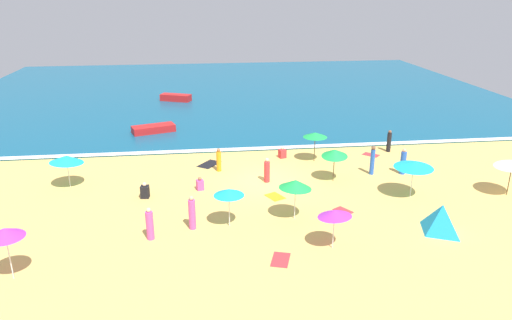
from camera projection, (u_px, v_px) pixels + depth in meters
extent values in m
plane|color=#EDBC60|center=(265.00, 182.00, 29.58)|extent=(60.00, 60.00, 0.00)
cube|color=#0F567A|center=(231.00, 91.00, 55.70)|extent=(60.00, 44.00, 0.10)
cube|color=white|center=(253.00, 148.00, 35.43)|extent=(57.00, 0.70, 0.01)
cylinder|color=#4C3823|center=(315.00, 147.00, 32.82)|extent=(0.05, 0.05, 2.02)
cone|color=green|center=(315.00, 135.00, 32.51)|extent=(2.10, 2.10, 0.32)
cylinder|color=#4C3823|center=(334.00, 165.00, 29.44)|extent=(0.05, 0.05, 2.02)
cone|color=green|center=(335.00, 153.00, 29.15)|extent=(2.13, 2.15, 0.64)
cylinder|color=silver|center=(229.00, 208.00, 23.75)|extent=(0.05, 0.05, 1.99)
cone|color=#19B7C6|center=(229.00, 192.00, 23.46)|extent=(1.83, 1.83, 0.36)
cylinder|color=silver|center=(412.00, 180.00, 27.12)|extent=(0.05, 0.05, 2.06)
cone|color=#19B7C6|center=(414.00, 165.00, 26.81)|extent=(2.95, 2.95, 0.37)
cylinder|color=silver|center=(334.00, 230.00, 21.73)|extent=(0.05, 0.05, 1.88)
cone|color=#B733C6|center=(335.00, 213.00, 21.45)|extent=(2.22, 2.23, 0.49)
cylinder|color=silver|center=(9.00, 254.00, 19.32)|extent=(0.05, 0.05, 2.29)
cone|color=#B733C6|center=(5.00, 233.00, 18.99)|extent=(1.97, 1.97, 0.42)
cylinder|color=silver|center=(68.00, 172.00, 28.54)|extent=(0.05, 0.05, 1.94)
cone|color=#19B7C6|center=(66.00, 159.00, 28.27)|extent=(2.65, 2.63, 0.62)
cylinder|color=silver|center=(295.00, 200.00, 24.49)|extent=(0.05, 0.05, 2.13)
cone|color=green|center=(295.00, 184.00, 24.18)|extent=(2.15, 2.14, 0.56)
cylinder|color=#4C3823|center=(510.00, 179.00, 27.35)|extent=(0.05, 0.05, 2.06)
pyramid|color=#1999D8|center=(441.00, 218.00, 23.26)|extent=(2.08, 2.19, 1.46)
cylinder|color=#D84CA5|center=(150.00, 225.00, 22.59)|extent=(0.45, 0.45, 1.43)
sphere|color=beige|center=(149.00, 210.00, 22.31)|extent=(0.22, 0.22, 0.22)
cube|color=red|center=(282.00, 154.00, 33.71)|extent=(0.57, 0.57, 0.61)
sphere|color=beige|center=(282.00, 148.00, 33.57)|extent=(0.23, 0.23, 0.23)
cylinder|color=black|center=(389.00, 142.00, 34.85)|extent=(0.43, 0.43, 1.43)
sphere|color=brown|center=(390.00, 132.00, 34.57)|extent=(0.22, 0.22, 0.22)
cube|color=#D84CA5|center=(200.00, 185.00, 28.32)|extent=(0.48, 0.48, 0.61)
sphere|color=#9E6B47|center=(200.00, 179.00, 28.18)|extent=(0.22, 0.22, 0.22)
cylinder|color=blue|center=(372.00, 162.00, 30.53)|extent=(0.39, 0.39, 1.67)
sphere|color=brown|center=(374.00, 148.00, 30.20)|extent=(0.27, 0.27, 0.27)
cylinder|color=#D84CA5|center=(192.00, 214.00, 23.56)|extent=(0.44, 0.44, 1.56)
sphere|color=#DBA884|center=(191.00, 198.00, 23.26)|extent=(0.23, 0.23, 0.23)
cylinder|color=blue|center=(403.00, 163.00, 30.63)|extent=(0.51, 0.51, 1.49)
sphere|color=#DBA884|center=(404.00, 150.00, 30.34)|extent=(0.25, 0.25, 0.25)
cube|color=black|center=(145.00, 192.00, 27.24)|extent=(0.50, 0.50, 0.72)
sphere|color=beige|center=(144.00, 184.00, 27.08)|extent=(0.24, 0.24, 0.24)
cylinder|color=red|center=(267.00, 172.00, 29.38)|extent=(0.50, 0.50, 1.32)
sphere|color=#DBA884|center=(267.00, 160.00, 29.11)|extent=(0.26, 0.26, 0.26)
cylinder|color=orange|center=(219.00, 161.00, 31.13)|extent=(0.43, 0.43, 1.35)
sphere|color=#9E6B47|center=(218.00, 150.00, 30.86)|extent=(0.24, 0.24, 0.24)
cube|color=red|center=(343.00, 211.00, 25.69)|extent=(1.10, 1.21, 0.01)
cube|color=black|center=(209.00, 164.00, 32.54)|extent=(1.78, 1.92, 0.01)
cube|color=red|center=(371.00, 155.00, 34.38)|extent=(1.33, 1.31, 0.01)
cube|color=orange|center=(275.00, 197.00, 27.46)|extent=(1.23, 1.38, 0.01)
cube|color=red|center=(281.00, 260.00, 21.06)|extent=(1.11, 1.44, 0.01)
cube|color=red|center=(176.00, 98.00, 50.45)|extent=(3.39, 2.27, 0.70)
cube|color=red|center=(154.00, 129.00, 39.40)|extent=(3.70, 2.36, 0.58)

